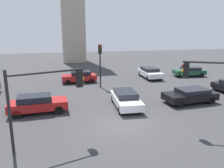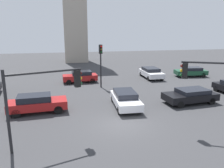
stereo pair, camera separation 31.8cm
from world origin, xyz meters
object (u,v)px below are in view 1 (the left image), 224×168
(car_5, at_px, (150,73))
(car_7, at_px, (37,104))
(traffic_light_2, at_px, (48,90))
(traffic_light_0, at_px, (100,58))
(car_0, at_px, (126,99))
(car_4, at_px, (80,77))
(car_8, at_px, (190,71))
(traffic_light_1, at_px, (215,80))
(car_6, at_px, (190,95))

(car_5, height_order, car_7, car_7)
(car_5, bearing_deg, traffic_light_2, -38.31)
(traffic_light_0, relative_size, car_7, 1.04)
(car_0, bearing_deg, car_4, -160.03)
(traffic_light_0, height_order, traffic_light_2, traffic_light_0)
(car_4, xyz_separation_m, car_8, (15.42, 0.39, -0.04))
(traffic_light_0, xyz_separation_m, car_0, (0.98, -7.02, -2.67))
(traffic_light_1, relative_size, car_4, 1.11)
(traffic_light_1, distance_m, car_6, 6.62)
(traffic_light_1, distance_m, car_0, 7.62)
(car_6, bearing_deg, car_5, -97.14)
(car_7, bearing_deg, traffic_light_1, -31.61)
(traffic_light_2, relative_size, car_8, 1.03)
(traffic_light_0, bearing_deg, traffic_light_2, -34.26)
(traffic_light_1, relative_size, traffic_light_2, 1.03)
(car_5, distance_m, car_7, 17.25)
(traffic_light_0, height_order, traffic_light_1, traffic_light_0)
(car_4, bearing_deg, traffic_light_0, 123.41)
(traffic_light_0, bearing_deg, car_5, 103.40)
(traffic_light_2, relative_size, car_5, 1.02)
(traffic_light_1, distance_m, car_4, 17.59)
(car_5, relative_size, car_7, 0.96)
(car_6, relative_size, car_7, 1.05)
(car_4, bearing_deg, car_6, 129.69)
(traffic_light_2, relative_size, car_7, 0.99)
(traffic_light_1, distance_m, car_8, 18.41)
(car_7, distance_m, car_8, 22.10)
(traffic_light_0, xyz_separation_m, car_8, (13.29, 3.34, -2.69))
(car_4, xyz_separation_m, car_7, (-4.18, -9.83, 0.04))
(car_8, bearing_deg, traffic_light_0, 20.91)
(car_4, xyz_separation_m, car_6, (9.16, -10.16, -0.03))
(traffic_light_1, xyz_separation_m, car_8, (8.27, 16.22, -2.75))
(car_0, height_order, car_8, car_0)
(traffic_light_0, xyz_separation_m, car_4, (-2.13, 2.95, -2.65))
(traffic_light_0, bearing_deg, car_7, -54.57)
(traffic_light_2, xyz_separation_m, car_0, (6.06, 5.38, -2.57))
(car_7, bearing_deg, car_6, -5.10)
(car_0, height_order, car_5, car_5)
(car_6, height_order, car_7, car_7)
(car_8, bearing_deg, car_7, 34.32)
(traffic_light_1, xyz_separation_m, car_4, (-7.15, 15.84, -2.71))
(traffic_light_0, distance_m, car_7, 9.69)
(traffic_light_2, height_order, car_0, traffic_light_2)
(traffic_light_2, bearing_deg, car_7, 85.81)
(traffic_light_1, height_order, car_4, traffic_light_1)
(car_0, relative_size, car_5, 1.04)
(traffic_light_0, height_order, car_7, traffic_light_0)
(car_6, distance_m, car_7, 13.35)
(car_8, bearing_deg, car_0, 46.89)
(car_4, relative_size, car_7, 0.91)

